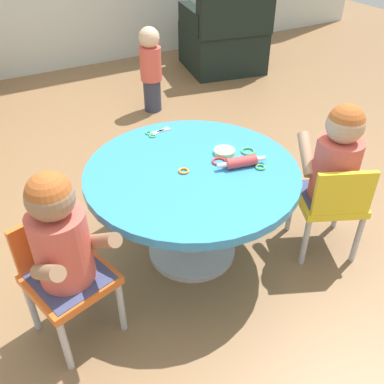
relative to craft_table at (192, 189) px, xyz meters
The scene contains 15 objects.
ground_plane 0.40m from the craft_table, ahead, with size 10.00×10.00×0.00m, color olive.
craft_table is the anchor object (origin of this frame).
child_chair_left 0.67m from the craft_table, 167.66° to the right, with size 0.37×0.37×0.54m.
seated_child_left 0.68m from the craft_table, 164.24° to the right, with size 0.35×0.40×0.51m.
child_chair_right 0.67m from the craft_table, 27.44° to the right, with size 0.40×0.40×0.54m.
seated_child_right 0.68m from the craft_table, 24.02° to the right, with size 0.39×0.43×0.51m.
armchair_dark 2.66m from the craft_table, 53.83° to the left, with size 0.82×0.84×0.85m.
toddler_standing 1.72m from the craft_table, 71.52° to the left, with size 0.17×0.17×0.67m.
rolling_pin 0.26m from the craft_table, 23.38° to the right, with size 0.23×0.08×0.05m.
craft_scissors 0.40m from the craft_table, 89.99° to the left, with size 0.14×0.08×0.01m.
playdough_blob_0 0.24m from the craft_table, 12.67° to the left, with size 0.10×0.10×0.02m, color #B2E58C.
cookie_cutter_0 0.12m from the craft_table, behind, with size 0.05×0.05×0.01m, color orange.
cookie_cutter_1 0.18m from the craft_table, ahead, with size 0.07×0.07×0.01m, color red.
cookie_cutter_2 0.33m from the craft_table, ahead, with size 0.07×0.07×0.01m, color #4CB259.
cookie_cutter_3 0.33m from the craft_table, 27.46° to the right, with size 0.05×0.05×0.01m, color #4CB259.
Camera 1 is at (-0.79, -1.41, 1.55)m, focal length 40.16 mm.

